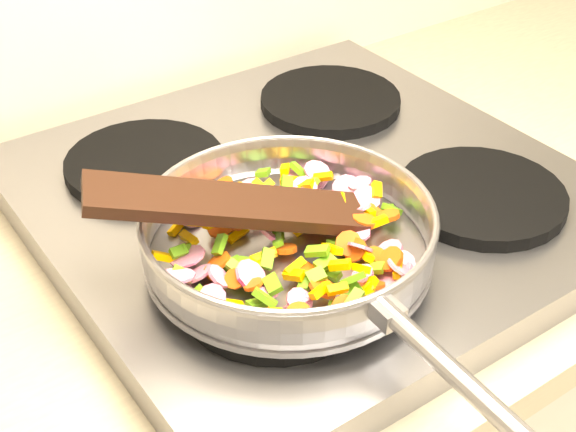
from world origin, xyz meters
TOP-DOWN VIEW (x-y plane):
  - cooktop at (-0.70, 1.67)m, footprint 0.60×0.60m
  - grate_fl at (-0.84, 1.52)m, footprint 0.19×0.19m
  - grate_fr at (-0.56, 1.52)m, footprint 0.19×0.19m
  - grate_bl at (-0.84, 1.81)m, footprint 0.19×0.19m
  - grate_br at (-0.56, 1.81)m, footprint 0.19×0.19m
  - saute_pan at (-0.81, 1.55)m, footprint 0.33×0.50m
  - vegetable_heap at (-0.80, 1.55)m, footprint 0.28×0.27m
  - wooden_spatula at (-0.85, 1.59)m, footprint 0.28×0.16m

SIDE VIEW (x-z plane):
  - cooktop at x=-0.70m, z-range 0.90..0.94m
  - grate_fl at x=-0.84m, z-range 0.94..0.96m
  - grate_fr at x=-0.56m, z-range 0.94..0.96m
  - grate_bl at x=-0.84m, z-range 0.94..0.96m
  - grate_br at x=-0.56m, z-range 0.94..0.96m
  - vegetable_heap at x=-0.80m, z-range 0.95..1.00m
  - saute_pan at x=-0.81m, z-range 0.96..1.01m
  - wooden_spatula at x=-0.85m, z-range 0.97..1.05m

